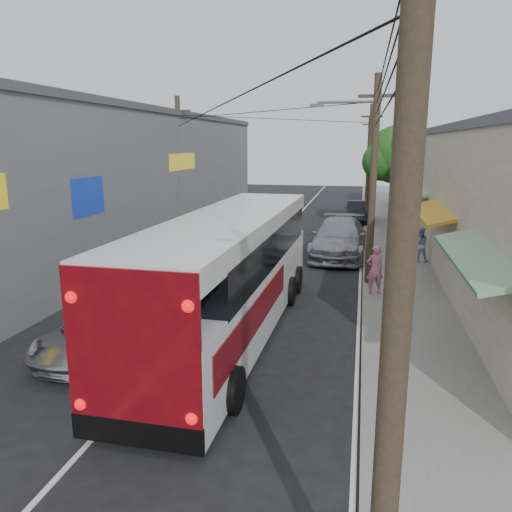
{
  "coord_description": "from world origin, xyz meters",
  "views": [
    {
      "loc": [
        4.83,
        -6.59,
        5.53
      ],
      "look_at": [
        1.51,
        8.99,
        1.9
      ],
      "focal_mm": 35.0,
      "sensor_mm": 36.0,
      "label": 1
    }
  ],
  "objects": [
    {
      "name": "street_tree",
      "position": [
        6.87,
        26.02,
        4.67
      ],
      "size": [
        4.4,
        4.0,
        6.6
      ],
      "color": "#3F2B19",
      "rests_on": "ground"
    },
    {
      "name": "pedestrian_near",
      "position": [
        5.4,
        11.52,
        1.02
      ],
      "size": [
        0.76,
        0.63,
        1.8
      ],
      "primitive_type": "imported",
      "rotation": [
        0.0,
        0.0,
        3.48
      ],
      "color": "#C96A95",
      "rests_on": "sidewalk"
    },
    {
      "name": "parked_car_far",
      "position": [
        4.6,
        29.29,
        0.74
      ],
      "size": [
        1.58,
        4.51,
        1.49
      ],
      "primitive_type": "imported",
      "rotation": [
        0.0,
        0.0,
        0.0
      ],
      "color": "black",
      "rests_on": "ground"
    },
    {
      "name": "pedestrian_far",
      "position": [
        7.55,
        17.15,
        0.92
      ],
      "size": [
        0.82,
        0.66,
        1.6
      ],
      "primitive_type": "imported",
      "rotation": [
        0.0,
        0.0,
        3.22
      ],
      "color": "#9CB7E3",
      "rests_on": "sidewalk"
    },
    {
      "name": "parked_suv",
      "position": [
        3.8,
        18.0,
        0.91
      ],
      "size": [
        2.77,
        6.35,
        1.82
      ],
      "primitive_type": "imported",
      "rotation": [
        0.0,
        0.0,
        -0.04
      ],
      "color": "gray",
      "rests_on": "ground"
    },
    {
      "name": "jeepney",
      "position": [
        -1.88,
        4.89,
        0.62
      ],
      "size": [
        2.31,
        4.59,
        1.25
      ],
      "primitive_type": "imported",
      "rotation": [
        0.0,
        0.0,
        -0.05
      ],
      "color": "#B4B3BA",
      "rests_on": "ground"
    },
    {
      "name": "building_left",
      "position": [
        -8.5,
        18.0,
        3.65
      ],
      "size": [
        7.2,
        36.0,
        7.25
      ],
      "color": "slate",
      "rests_on": "ground"
    },
    {
      "name": "coach_bus",
      "position": [
        1.2,
        6.97,
        1.84
      ],
      "size": [
        3.03,
        12.36,
        3.55
      ],
      "rotation": [
        0.0,
        0.0,
        -0.02
      ],
      "color": "white",
      "rests_on": "ground"
    },
    {
      "name": "building_right",
      "position": [
        10.99,
        22.0,
        3.15
      ],
      "size": [
        7.09,
        40.0,
        6.25
      ],
      "color": "beige",
      "rests_on": "ground"
    },
    {
      "name": "parked_car_mid",
      "position": [
        3.84,
        23.35,
        0.66
      ],
      "size": [
        1.79,
        3.98,
        1.33
      ],
      "primitive_type": "imported",
      "rotation": [
        0.0,
        0.0,
        0.06
      ],
      "color": "#222227",
      "rests_on": "ground"
    },
    {
      "name": "utility_poles",
      "position": [
        3.13,
        20.33,
        4.13
      ],
      "size": [
        11.8,
        45.28,
        8.0
      ],
      "color": "#473828",
      "rests_on": "ground"
    },
    {
      "name": "sidewalk",
      "position": [
        6.5,
        20.0,
        0.06
      ],
      "size": [
        3.0,
        80.0,
        0.12
      ],
      "primitive_type": "cube",
      "color": "slate",
      "rests_on": "ground"
    },
    {
      "name": "ground",
      "position": [
        0.0,
        0.0,
        0.0
      ],
      "size": [
        120.0,
        120.0,
        0.0
      ],
      "primitive_type": "plane",
      "color": "black",
      "rests_on": "ground"
    }
  ]
}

